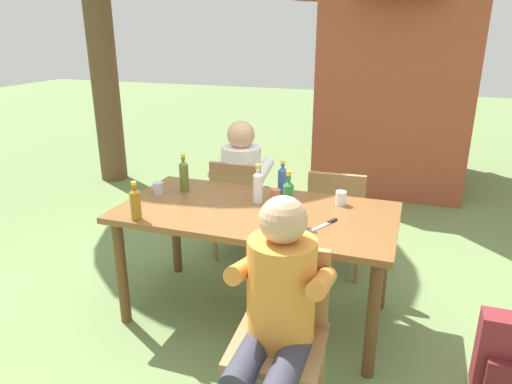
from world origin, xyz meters
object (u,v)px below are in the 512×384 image
(chair_near_right, at_px, (281,326))
(cup_steel, at_px, (158,188))
(table_knife, at_px, (326,224))
(brick_kiosk, at_px, (398,65))
(bottle_olive, at_px, (184,175))
(bottle_green, at_px, (288,200))
(bottle_clear, at_px, (258,186))
(cup_glass, at_px, (277,221))
(chair_far_right, at_px, (336,216))
(cup_terracotta, at_px, (276,195))
(dining_table, at_px, (256,223))
(bottle_blue, at_px, (282,181))
(bottle_amber, at_px, (136,203))
(cup_white, at_px, (341,198))
(backpack_by_near_side, at_px, (508,358))
(person_in_white_shirt, at_px, (245,181))
(person_in_plaid_shirt, at_px, (277,309))
(chair_far_left, at_px, (240,204))

(chair_near_right, height_order, cup_steel, chair_near_right)
(table_knife, bearing_deg, brick_kiosk, 87.47)
(bottle_olive, relative_size, bottle_green, 0.87)
(bottle_clear, height_order, cup_glass, bottle_clear)
(chair_far_right, relative_size, bottle_clear, 3.34)
(chair_near_right, distance_m, bottle_olive, 1.40)
(cup_terracotta, bearing_deg, dining_table, -110.82)
(bottle_blue, distance_m, brick_kiosk, 3.27)
(bottle_amber, distance_m, cup_glass, 0.86)
(chair_near_right, relative_size, table_knife, 3.87)
(cup_steel, xyz_separation_m, table_knife, (1.21, -0.15, -0.04))
(cup_terracotta, relative_size, cup_white, 0.90)
(bottle_clear, bearing_deg, bottle_amber, -139.12)
(chair_far_right, bearing_deg, cup_glass, -100.35)
(chair_near_right, relative_size, bottle_clear, 3.34)
(chair_near_right, relative_size, backpack_by_near_side, 1.88)
(backpack_by_near_side, bearing_deg, chair_near_right, -156.35)
(bottle_olive, xyz_separation_m, bottle_green, (0.84, -0.29, 0.02))
(chair_near_right, bearing_deg, bottle_clear, 115.67)
(bottle_clear, relative_size, backpack_by_near_side, 0.56)
(cup_glass, bearing_deg, brick_kiosk, 83.75)
(bottle_olive, distance_m, backpack_by_near_side, 2.24)
(chair_near_right, xyz_separation_m, cup_terracotta, (-0.32, 0.94, 0.33))
(chair_far_right, height_order, table_knife, chair_far_right)
(brick_kiosk, bearing_deg, bottle_blue, -99.64)
(bottle_amber, relative_size, cup_terracotta, 2.93)
(chair_near_right, bearing_deg, cup_steel, 144.61)
(bottle_olive, bearing_deg, dining_table, -15.92)
(person_in_white_shirt, xyz_separation_m, bottle_amber, (-0.24, -1.24, 0.22))
(chair_near_right, xyz_separation_m, bottle_clear, (-0.42, 0.88, 0.40))
(dining_table, distance_m, bottle_amber, 0.76)
(bottle_amber, relative_size, cup_glass, 2.09)
(person_in_plaid_shirt, bearing_deg, table_knife, 84.55)
(person_in_white_shirt, distance_m, cup_white, 1.08)
(bottle_blue, distance_m, bottle_olive, 0.69)
(cup_terracotta, distance_m, cup_glass, 0.47)
(cup_glass, distance_m, brick_kiosk, 3.81)
(chair_far_left, height_order, table_knife, chair_far_left)
(bottle_blue, distance_m, backpack_by_near_side, 1.66)
(bottle_green, relative_size, cup_terracotta, 3.84)
(bottle_olive, bearing_deg, chair_far_right, 30.11)
(person_in_plaid_shirt, bearing_deg, bottle_green, 101.74)
(bottle_clear, xyz_separation_m, brick_kiosk, (0.66, 3.35, 0.54))
(chair_near_right, bearing_deg, backpack_by_near_side, 23.65)
(chair_near_right, height_order, bottle_green, bottle_green)
(bottle_clear, distance_m, brick_kiosk, 3.45)
(chair_far_left, xyz_separation_m, chair_near_right, (0.78, -1.49, 0.00))
(bottle_amber, bearing_deg, person_in_white_shirt, 79.21)
(bottle_amber, height_order, brick_kiosk, brick_kiosk)
(bottle_clear, bearing_deg, brick_kiosk, 78.87)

